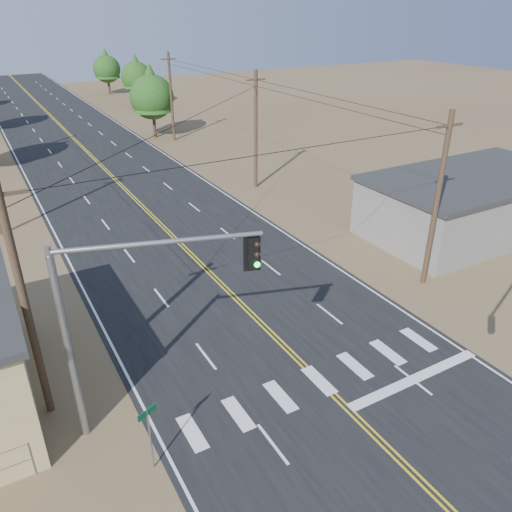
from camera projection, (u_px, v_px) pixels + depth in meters
road at (152, 216)px, 38.86m from camera, size 15.00×200.00×0.02m
building_right at (470, 204)px, 35.51m from camera, size 15.00×8.00×4.00m
utility_pole_left_near at (25, 303)px, 17.96m from camera, size 1.80×0.30×10.00m
utility_pole_right_near at (437, 201)px, 27.25m from camera, size 1.80×0.30×10.00m
utility_pole_right_mid at (256, 130)px, 42.75m from camera, size 1.80×0.30×10.00m
utility_pole_right_far at (171, 96)px, 58.26m from camera, size 1.80×0.30×10.00m
signal_mast_left at (124, 308)px, 17.08m from camera, size 6.74×2.39×7.98m
street_sign at (149, 429)px, 16.94m from camera, size 0.75×0.34×2.70m
tree_right_near at (151, 92)px, 59.50m from camera, size 5.24×5.24×8.74m
tree_right_mid at (136, 74)px, 78.80m from camera, size 4.79×4.79×7.98m
tree_right_far at (106, 66)px, 89.35m from camera, size 4.75×4.75×7.91m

